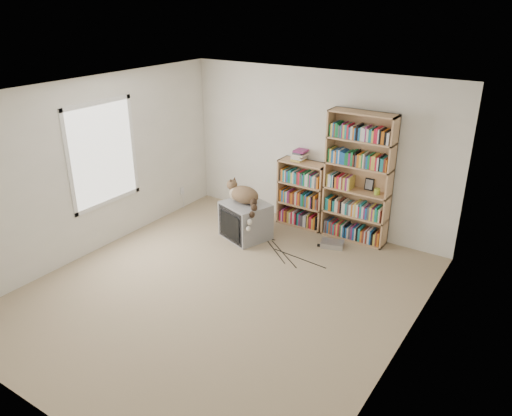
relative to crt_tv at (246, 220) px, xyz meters
The scene contains 17 objects.
floor 1.62m from the crt_tv, 66.64° to the right, with size 4.50×5.00×0.01m, color tan.
wall_back 1.55m from the crt_tv, 58.51° to the left, with size 4.50×0.02×2.50m, color white.
wall_front 4.13m from the crt_tv, 80.93° to the right, with size 4.50×0.02×2.50m, color white.
wall_left 2.39m from the crt_tv, 137.80° to the right, with size 0.02×5.00×2.50m, color white.
wall_right 3.38m from the crt_tv, 26.95° to the right, with size 0.02×5.00×2.50m, color white.
ceiling 2.73m from the crt_tv, 66.64° to the right, with size 4.50×5.00×0.02m, color white.
window 2.33m from the crt_tv, 141.73° to the right, with size 0.02×1.22×1.52m, color white.
crt_tv is the anchor object (origin of this frame).
cat 0.38m from the crt_tv, 75.58° to the right, with size 0.70×0.55×0.58m.
bookcase_tall 1.80m from the crt_tv, 32.22° to the left, with size 0.99×0.30×1.98m.
bookcase_short 1.04m from the crt_tv, 60.92° to the left, with size 0.79×0.30×1.08m.
book_stack 1.34m from the crt_tv, 65.89° to the left, with size 0.21×0.27×0.17m, color red.
green_mug 2.02m from the crt_tv, 26.76° to the left, with size 0.08×0.08×0.09m, color #9AB934.
framed_print 1.94m from the crt_tv, 31.90° to the left, with size 0.14×0.01×0.18m, color black.
dvd_player 1.36m from the crt_tv, 19.57° to the left, with size 0.34×0.24×0.08m, color #AFAFB4.
wall_outlet 1.64m from the crt_tv, 167.97° to the left, with size 0.01×0.08×0.13m, color silver.
floor_cables 0.68m from the crt_tv, 10.96° to the left, with size 1.20×0.70×0.01m, color black, non-canonical shape.
Camera 1 is at (3.36, -4.30, 3.49)m, focal length 35.00 mm.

